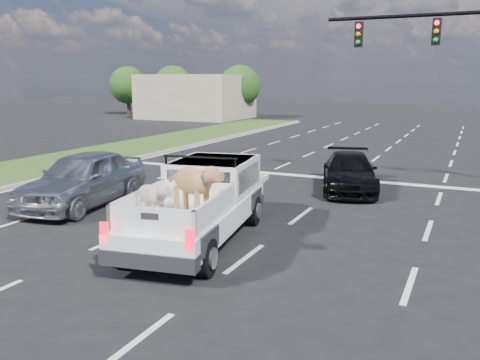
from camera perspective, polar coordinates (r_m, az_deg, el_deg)
The scene contains 11 objects.
ground at distance 12.17m, azimuth -7.06°, elevation -7.58°, with size 160.00×160.00×0.00m, color black.
road_markings at distance 17.86m, azimuth 4.10°, elevation -1.42°, with size 17.75×60.00×0.01m.
grass_median_left at distance 23.96m, azimuth -23.08°, elevation 1.06°, with size 5.00×60.00×0.10m, color #234415.
curb_left at distance 22.22m, azimuth -18.83°, elevation 0.67°, with size 0.15×60.00×0.14m, color #9B948E.
building_left at distance 52.72m, azimuth -4.95°, elevation 9.31°, with size 10.00×8.00×4.40m, color tan.
tree_far_a at distance 59.89m, azimuth -12.47°, elevation 10.36°, with size 4.20×4.20×5.40m.
tree_far_b at distance 56.47m, azimuth -7.53°, elevation 10.49°, with size 4.20×4.20×5.40m.
tree_far_c at distance 52.64m, azimuth -0.02°, elevation 10.54°, with size 4.20×4.20×5.40m.
pickup_truck at distance 12.39m, azimuth -4.54°, elevation -2.39°, with size 2.86×5.83×2.09m.
silver_sedan at distance 16.66m, azimuth -17.19°, elevation 0.18°, with size 2.03×5.04×1.72m, color #B0B2B7.
black_coupe at distance 18.54m, azimuth 12.18°, elevation 0.88°, with size 1.84×4.53×1.31m, color black.
Camera 1 is at (6.15, -9.75, 3.90)m, focal length 38.00 mm.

